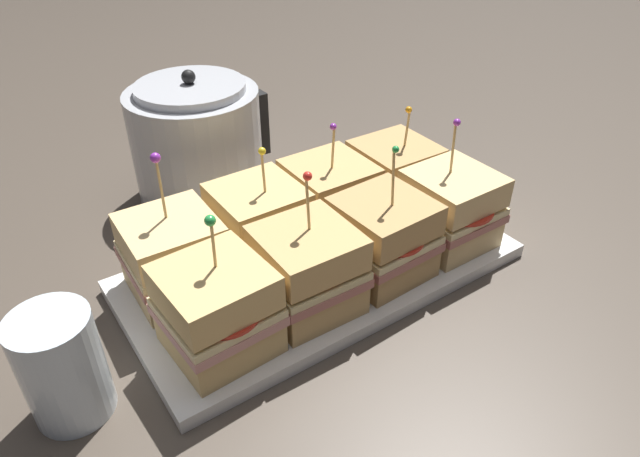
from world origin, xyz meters
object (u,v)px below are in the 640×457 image
at_px(sandwich_front_far_right, 451,209).
at_px(sandwich_back_far_right, 394,176).
at_px(sandwich_back_center_right, 329,198).
at_px(serving_platter, 320,268).
at_px(sandwich_front_center_left, 307,270).
at_px(kettle_steel, 198,143).
at_px(sandwich_front_far_left, 217,310).
at_px(sandwich_back_far_left, 173,256).
at_px(drinking_glass, 62,367).
at_px(sandwich_back_center_left, 259,224).
at_px(sandwich_front_center_right, 383,238).

relative_size(sandwich_front_far_right, sandwich_back_far_right, 1.12).
relative_size(sandwich_back_center_right, sandwich_back_far_right, 1.05).
xyz_separation_m(serving_platter, sandwich_front_center_left, (-0.06, -0.06, 0.06)).
distance_m(sandwich_back_far_right, kettle_steel, 0.30).
distance_m(serving_platter, kettle_steel, 0.29).
relative_size(sandwich_front_far_left, kettle_steel, 0.75).
bearing_deg(sandwich_back_far_left, sandwich_back_center_right, -0.36).
xyz_separation_m(sandwich_back_center_right, sandwich_back_far_right, (0.11, -0.00, -0.00)).
bearing_deg(serving_platter, sandwich_front_far_left, -161.06).
xyz_separation_m(sandwich_front_far_left, sandwich_front_far_right, (0.34, 0.00, -0.00)).
relative_size(sandwich_back_far_left, drinking_glass, 1.50).
height_order(sandwich_back_center_left, drinking_glass, sandwich_back_center_left).
bearing_deg(drinking_glass, sandwich_front_center_right, -3.08).
distance_m(sandwich_front_center_left, drinking_glass, 0.26).
relative_size(sandwich_front_center_left, sandwich_front_far_right, 0.98).
distance_m(sandwich_back_center_left, sandwich_back_center_right, 0.11).
height_order(serving_platter, sandwich_front_far_left, sandwich_front_far_left).
distance_m(sandwich_back_center_right, sandwich_back_far_right, 0.11).
height_order(serving_platter, drinking_glass, drinking_glass).
distance_m(sandwich_front_far_right, sandwich_back_center_left, 0.25).
relative_size(sandwich_front_center_right, sandwich_front_far_right, 1.01).
bearing_deg(kettle_steel, sandwich_back_far_left, -121.62).
bearing_deg(drinking_glass, kettle_steel, 47.44).
bearing_deg(sandwich_front_center_left, sandwich_back_far_right, 26.52).
distance_m(sandwich_front_center_right, sandwich_front_far_right, 0.11).
height_order(sandwich_front_center_left, sandwich_back_far_left, sandwich_back_far_left).
height_order(sandwich_front_far_right, sandwich_back_far_left, sandwich_back_far_left).
distance_m(sandwich_front_far_left, sandwich_back_far_right, 0.36).
height_order(sandwich_front_far_left, sandwich_front_center_right, sandwich_front_center_right).
bearing_deg(sandwich_front_far_left, sandwich_back_far_left, 90.01).
bearing_deg(sandwich_front_far_left, drinking_glass, 171.84).
distance_m(serving_platter, sandwich_back_far_left, 0.19).
xyz_separation_m(serving_platter, sandwich_back_center_right, (0.05, 0.06, 0.06)).
xyz_separation_m(sandwich_back_far_right, kettle_steel, (-0.20, 0.22, 0.02)).
bearing_deg(sandwich_back_far_left, sandwich_back_far_right, -0.27).
bearing_deg(sandwich_back_far_right, sandwich_front_center_left, -153.48).
bearing_deg(kettle_steel, sandwich_front_center_right, -74.62).
height_order(sandwich_front_center_left, sandwich_front_far_right, sandwich_front_far_right).
bearing_deg(sandwich_front_center_left, sandwich_front_far_left, -179.32).
bearing_deg(sandwich_front_far_right, sandwich_front_far_left, -179.80).
xyz_separation_m(sandwich_front_center_right, sandwich_back_far_left, (-0.22, 0.11, -0.00)).
relative_size(sandwich_back_center_left, sandwich_back_far_right, 1.03).
xyz_separation_m(serving_platter, sandwich_front_center_right, (0.05, -0.06, 0.06)).
distance_m(serving_platter, sandwich_back_center_right, 0.10).
height_order(sandwich_front_center_right, sandwich_back_center_left, sandwich_front_center_right).
xyz_separation_m(sandwich_front_center_right, sandwich_back_far_right, (0.11, 0.11, -0.00)).
xyz_separation_m(sandwich_front_center_right, kettle_steel, (-0.09, 0.33, 0.02)).
bearing_deg(sandwich_back_far_right, sandwich_front_center_right, -135.56).
bearing_deg(sandwich_back_center_left, sandwich_front_far_left, -135.19).
height_order(serving_platter, sandwich_back_far_left, sandwich_back_far_left).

